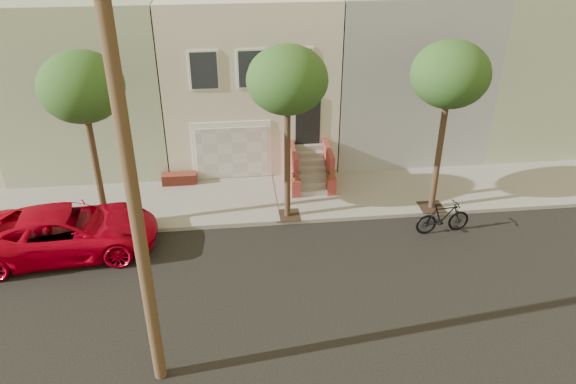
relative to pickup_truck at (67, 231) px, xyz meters
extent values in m
plane|color=black|center=(6.49, -2.61, -0.81)|extent=(90.00, 90.00, 0.00)
cube|color=gray|center=(6.49, 2.74, -0.74)|extent=(40.00, 3.70, 0.15)
cube|color=beige|center=(6.49, 8.59, 2.84)|extent=(7.00, 8.00, 7.00)
cube|color=#97A887|center=(-0.31, 8.59, 2.84)|extent=(6.50, 8.00, 7.00)
cube|color=gray|center=(13.29, 8.59, 2.84)|extent=(6.50, 8.00, 7.00)
cube|color=#97A887|center=(19.79, 8.59, 2.84)|extent=(6.50, 8.00, 7.00)
cube|color=white|center=(5.59, 4.61, 0.59)|extent=(3.20, 0.12, 2.50)
cube|color=beige|center=(5.59, 4.55, 0.49)|extent=(2.90, 0.06, 2.20)
cube|color=gray|center=(5.59, 2.74, -0.65)|extent=(3.20, 3.70, 0.02)
cube|color=#943828|center=(3.39, 4.29, -0.44)|extent=(1.40, 0.45, 0.44)
cube|color=black|center=(8.69, 4.56, 1.74)|extent=(1.00, 0.06, 2.00)
cube|color=#3F4751|center=(4.69, 4.56, 3.94)|extent=(1.00, 0.06, 1.40)
cube|color=white|center=(4.69, 4.58, 3.94)|extent=(1.15, 0.05, 1.55)
cube|color=#3F4751|center=(6.49, 4.56, 3.94)|extent=(1.00, 0.06, 1.40)
cube|color=white|center=(6.49, 4.58, 3.94)|extent=(1.15, 0.05, 1.55)
cube|color=#3F4751|center=(8.29, 4.56, 3.94)|extent=(1.00, 0.06, 1.40)
cube|color=white|center=(8.29, 4.58, 3.94)|extent=(1.15, 0.05, 1.55)
cube|color=gray|center=(8.69, 2.77, -0.56)|extent=(1.20, 0.28, 0.20)
cube|color=gray|center=(8.69, 3.05, -0.36)|extent=(1.20, 0.28, 0.20)
cube|color=gray|center=(8.69, 3.33, -0.16)|extent=(1.20, 0.28, 0.20)
cube|color=gray|center=(8.69, 3.61, 0.04)|extent=(1.20, 0.28, 0.20)
cube|color=gray|center=(8.69, 3.89, 0.24)|extent=(1.20, 0.28, 0.20)
cube|color=gray|center=(8.69, 4.17, 0.44)|extent=(1.20, 0.28, 0.20)
cube|color=gray|center=(8.69, 4.45, 0.64)|extent=(1.20, 0.28, 0.20)
cube|color=maroon|center=(7.99, 3.61, 0.14)|extent=(0.18, 1.96, 1.60)
cube|color=maroon|center=(9.39, 3.61, 0.14)|extent=(0.18, 1.96, 1.60)
cube|color=maroon|center=(7.99, 2.73, -0.31)|extent=(0.35, 0.35, 0.70)
imported|color=#234C1B|center=(7.99, 2.73, 0.26)|extent=(0.40, 0.35, 0.45)
cube|color=maroon|center=(9.39, 2.73, -0.31)|extent=(0.35, 0.35, 0.70)
imported|color=#234C1B|center=(9.39, 2.73, 0.26)|extent=(0.41, 0.35, 0.45)
cube|color=#2D2116|center=(0.99, 1.29, -0.66)|extent=(0.90, 0.90, 0.02)
cylinder|color=#332417|center=(0.99, 1.29, 1.44)|extent=(0.22, 0.22, 4.20)
ellipsoid|color=#234C1B|center=(0.99, 1.29, 4.49)|extent=(2.70, 2.57, 2.29)
cube|color=#2D2116|center=(7.49, 1.29, -0.66)|extent=(0.90, 0.90, 0.02)
cylinder|color=#332417|center=(7.49, 1.29, 1.44)|extent=(0.22, 0.22, 4.20)
ellipsoid|color=#234C1B|center=(7.49, 1.29, 4.49)|extent=(2.70, 2.57, 2.29)
cube|color=#2D2116|center=(12.99, 1.29, -0.66)|extent=(0.90, 0.90, 0.02)
cylinder|color=#332417|center=(12.99, 1.29, 1.44)|extent=(0.22, 0.22, 4.20)
ellipsoid|color=#234C1B|center=(12.99, 1.29, 4.49)|extent=(2.70, 2.57, 2.29)
cylinder|color=#452D20|center=(3.49, -5.81, 4.19)|extent=(0.30, 0.30, 10.00)
imported|color=#B50017|center=(0.00, 0.00, 0.00)|extent=(6.05, 3.19, 1.62)
imported|color=black|center=(12.84, -0.22, -0.21)|extent=(2.04, 0.74, 1.20)
camera|label=1|loc=(5.56, -16.00, 9.88)|focal=34.27mm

